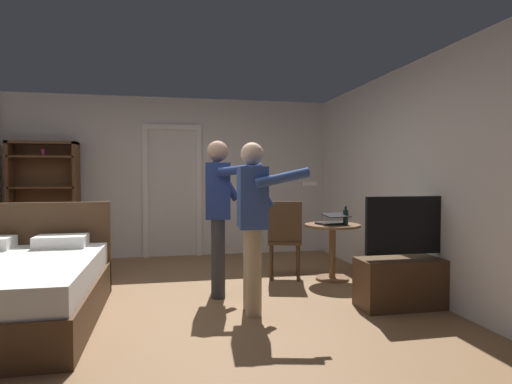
# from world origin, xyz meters

# --- Properties ---
(ground_plane) EXTENTS (6.03, 6.03, 0.00)m
(ground_plane) POSITION_xyz_m (0.00, 0.00, 0.00)
(ground_plane) COLOR olive
(wall_back) EXTENTS (5.34, 0.12, 2.57)m
(wall_back) POSITION_xyz_m (0.00, 2.80, 1.28)
(wall_back) COLOR silver
(wall_back) RESTS_ON ground_plane
(wall_right) EXTENTS (0.12, 5.73, 2.57)m
(wall_right) POSITION_xyz_m (2.61, 0.00, 1.28)
(wall_right) COLOR silver
(wall_right) RESTS_ON ground_plane
(doorway_frame) EXTENTS (0.93, 0.08, 2.13)m
(doorway_frame) POSITION_xyz_m (-0.03, 2.72, 1.22)
(doorway_frame) COLOR white
(doorway_frame) RESTS_ON ground_plane
(bed) EXTENTS (1.63, 2.06, 1.02)m
(bed) POSITION_xyz_m (-1.56, -0.26, 0.30)
(bed) COLOR #4C331E
(bed) RESTS_ON ground_plane
(bookshelf) EXTENTS (0.97, 0.32, 1.82)m
(bookshelf) POSITION_xyz_m (-1.91, 2.58, 0.98)
(bookshelf) COLOR brown
(bookshelf) RESTS_ON ground_plane
(tv_flatscreen) EXTENTS (1.07, 0.40, 1.11)m
(tv_flatscreen) POSITION_xyz_m (2.25, -0.52, 0.32)
(tv_flatscreen) COLOR #4C331E
(tv_flatscreen) RESTS_ON ground_plane
(side_table) EXTENTS (0.70, 0.70, 0.70)m
(side_table) POSITION_xyz_m (1.91, 0.71, 0.48)
(side_table) COLOR brown
(side_table) RESTS_ON ground_plane
(laptop) EXTENTS (0.39, 0.40, 0.15)m
(laptop) POSITION_xyz_m (1.89, 0.66, 0.75)
(laptop) COLOR black
(laptop) RESTS_ON side_table
(bottle_on_table) EXTENTS (0.06, 0.06, 0.23)m
(bottle_on_table) POSITION_xyz_m (2.05, 0.63, 0.80)
(bottle_on_table) COLOR black
(bottle_on_table) RESTS_ON side_table
(wooden_chair) EXTENTS (0.52, 0.52, 0.99)m
(wooden_chair) POSITION_xyz_m (1.33, 0.85, 0.54)
(wooden_chair) COLOR #4C331E
(wooden_chair) RESTS_ON ground_plane
(person_blue_shirt) EXTENTS (0.68, 0.60, 1.63)m
(person_blue_shirt) POSITION_xyz_m (0.68, -0.36, 0.94)
(person_blue_shirt) COLOR tan
(person_blue_shirt) RESTS_ON ground_plane
(person_striped_shirt) EXTENTS (0.64, 0.59, 1.69)m
(person_striped_shirt) POSITION_xyz_m (0.43, 0.29, 0.97)
(person_striped_shirt) COLOR #333338
(person_striped_shirt) RESTS_ON ground_plane
(suitcase_dark) EXTENTS (0.59, 0.44, 0.43)m
(suitcase_dark) POSITION_xyz_m (-1.30, 1.58, 0.22)
(suitcase_dark) COLOR #4C1919
(suitcase_dark) RESTS_ON ground_plane
(suitcase_small) EXTENTS (0.66, 0.41, 0.31)m
(suitcase_small) POSITION_xyz_m (-1.31, 1.46, 0.16)
(suitcase_small) COLOR black
(suitcase_small) RESTS_ON ground_plane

